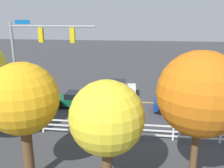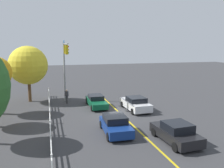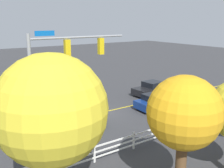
{
  "view_description": "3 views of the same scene",
  "coord_description": "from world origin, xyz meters",
  "px_view_note": "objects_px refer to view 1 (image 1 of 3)",
  "views": [
    {
      "loc": [
        -2.4,
        21.3,
        7.63
      ],
      "look_at": [
        0.19,
        1.51,
        2.09
      ],
      "focal_mm": 38.85,
      "sensor_mm": 36.0,
      "label": 1
    },
    {
      "loc": [
        -22.31,
        6.9,
        6.9
      ],
      "look_at": [
        0.18,
        0.71,
        2.99
      ],
      "focal_mm": 37.53,
      "sensor_mm": 36.0,
      "label": 2
    },
    {
      "loc": [
        11.27,
        18.96,
        8.01
      ],
      "look_at": [
        -1.33,
        0.64,
        2.63
      ],
      "focal_mm": 42.87,
      "sensor_mm": 36.0,
      "label": 3
    }
  ],
  "objects_px": {
    "car_0": "(178,104)",
    "car_2": "(203,92)",
    "car_1": "(114,88)",
    "tree_2": "(200,94)",
    "tree_0": "(23,100)",
    "tree_3": "(107,118)",
    "pedestrian": "(40,108)",
    "car_3": "(80,100)"
  },
  "relations": [
    {
      "from": "car_3",
      "to": "tree_0",
      "type": "xyz_separation_m",
      "value": [
        -0.24,
        10.15,
        3.53
      ]
    },
    {
      "from": "car_1",
      "to": "car_3",
      "type": "distance_m",
      "value": 4.54
    },
    {
      "from": "tree_2",
      "to": "car_1",
      "type": "bearing_deg",
      "value": -69.76
    },
    {
      "from": "car_1",
      "to": "car_2",
      "type": "distance_m",
      "value": 8.61
    },
    {
      "from": "tree_0",
      "to": "tree_3",
      "type": "distance_m",
      "value": 3.81
    },
    {
      "from": "car_0",
      "to": "car_2",
      "type": "height_order",
      "value": "car_2"
    },
    {
      "from": "tree_2",
      "to": "tree_3",
      "type": "xyz_separation_m",
      "value": [
        3.66,
        0.41,
        -1.06
      ]
    },
    {
      "from": "tree_0",
      "to": "car_2",
      "type": "bearing_deg",
      "value": -128.65
    },
    {
      "from": "car_2",
      "to": "pedestrian",
      "type": "distance_m",
      "value": 15.02
    },
    {
      "from": "car_1",
      "to": "pedestrian",
      "type": "bearing_deg",
      "value": 52.34
    },
    {
      "from": "car_2",
      "to": "tree_0",
      "type": "xyz_separation_m",
      "value": [
        10.92,
        13.66,
        3.46
      ]
    },
    {
      "from": "car_0",
      "to": "car_2",
      "type": "xyz_separation_m",
      "value": [
        -2.81,
        -3.69,
        0.01
      ]
    },
    {
      "from": "car_3",
      "to": "tree_0",
      "type": "height_order",
      "value": "tree_0"
    },
    {
      "from": "tree_2",
      "to": "tree_3",
      "type": "height_order",
      "value": "tree_2"
    },
    {
      "from": "car_1",
      "to": "tree_3",
      "type": "xyz_separation_m",
      "value": [
        -1.45,
        14.26,
        2.94
      ]
    },
    {
      "from": "car_1",
      "to": "tree_0",
      "type": "bearing_deg",
      "value": 78.32
    },
    {
      "from": "car_2",
      "to": "pedestrian",
      "type": "xyz_separation_m",
      "value": [
        13.49,
        6.62,
        0.23
      ]
    },
    {
      "from": "car_3",
      "to": "pedestrian",
      "type": "distance_m",
      "value": 3.89
    },
    {
      "from": "car_2",
      "to": "car_3",
      "type": "relative_size",
      "value": 0.9
    },
    {
      "from": "pedestrian",
      "to": "tree_3",
      "type": "relative_size",
      "value": 0.32
    },
    {
      "from": "car_1",
      "to": "tree_2",
      "type": "bearing_deg",
      "value": 108.0
    },
    {
      "from": "car_1",
      "to": "car_2",
      "type": "height_order",
      "value": "car_2"
    },
    {
      "from": "car_0",
      "to": "tree_0",
      "type": "distance_m",
      "value": 13.32
    },
    {
      "from": "tree_2",
      "to": "tree_3",
      "type": "relative_size",
      "value": 1.23
    },
    {
      "from": "car_0",
      "to": "tree_0",
      "type": "relative_size",
      "value": 0.71
    },
    {
      "from": "car_1",
      "to": "car_2",
      "type": "bearing_deg",
      "value": 176.17
    },
    {
      "from": "car_1",
      "to": "car_2",
      "type": "xyz_separation_m",
      "value": [
        -8.61,
        0.24,
        -0.0
      ]
    },
    {
      "from": "tree_2",
      "to": "car_2",
      "type": "bearing_deg",
      "value": -104.44
    },
    {
      "from": "car_0",
      "to": "car_2",
      "type": "bearing_deg",
      "value": 54.68
    },
    {
      "from": "car_0",
      "to": "car_2",
      "type": "relative_size",
      "value": 0.96
    },
    {
      "from": "car_1",
      "to": "tree_3",
      "type": "relative_size",
      "value": 0.87
    },
    {
      "from": "tree_3",
      "to": "pedestrian",
      "type": "bearing_deg",
      "value": -49.5
    },
    {
      "from": "tree_2",
      "to": "tree_3",
      "type": "bearing_deg",
      "value": 6.36
    },
    {
      "from": "pedestrian",
      "to": "tree_3",
      "type": "bearing_deg",
      "value": 8.33
    },
    {
      "from": "pedestrian",
      "to": "tree_0",
      "type": "relative_size",
      "value": 0.29
    },
    {
      "from": "car_0",
      "to": "tree_2",
      "type": "height_order",
      "value": "tree_2"
    },
    {
      "from": "pedestrian",
      "to": "car_1",
      "type": "bearing_deg",
      "value": 112.4
    },
    {
      "from": "pedestrian",
      "to": "tree_2",
      "type": "relative_size",
      "value": 0.26
    },
    {
      "from": "car_0",
      "to": "car_2",
      "type": "distance_m",
      "value": 4.63
    },
    {
      "from": "pedestrian",
      "to": "tree_0",
      "type": "xyz_separation_m",
      "value": [
        -2.56,
        7.04,
        3.23
      ]
    },
    {
      "from": "tree_3",
      "to": "car_0",
      "type": "bearing_deg",
      "value": -112.85
    },
    {
      "from": "car_1",
      "to": "car_3",
      "type": "bearing_deg",
      "value": 53.54
    }
  ]
}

